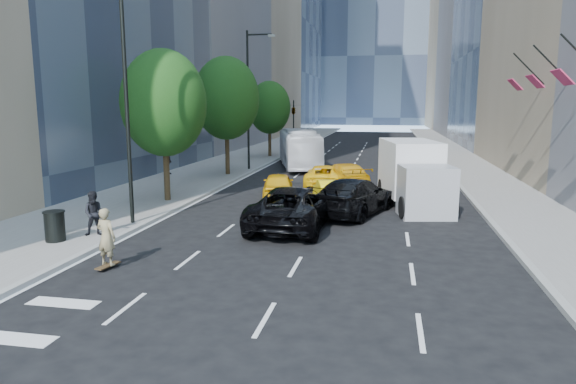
% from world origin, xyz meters
% --- Properties ---
extents(ground, '(160.00, 160.00, 0.00)m').
position_xyz_m(ground, '(0.00, 0.00, 0.00)').
color(ground, black).
rests_on(ground, ground).
extents(sidewalk_left, '(6.00, 120.00, 0.15)m').
position_xyz_m(sidewalk_left, '(-9.00, 30.00, 0.07)').
color(sidewalk_left, slate).
rests_on(sidewalk_left, ground).
extents(sidewalk_right, '(4.00, 120.00, 0.15)m').
position_xyz_m(sidewalk_right, '(10.00, 30.00, 0.07)').
color(sidewalk_right, slate).
rests_on(sidewalk_right, ground).
extents(tower_right_far, '(20.00, 24.00, 50.00)m').
position_xyz_m(tower_right_far, '(22.00, 98.00, 25.00)').
color(tower_right_far, '#85765C').
rests_on(tower_right_far, ground).
extents(lamp_near, '(2.13, 0.22, 10.00)m').
position_xyz_m(lamp_near, '(-6.32, 4.00, 5.81)').
color(lamp_near, black).
rests_on(lamp_near, sidewalk_left).
extents(lamp_far, '(2.13, 0.22, 10.00)m').
position_xyz_m(lamp_far, '(-6.32, 22.00, 5.81)').
color(lamp_far, black).
rests_on(lamp_far, sidewalk_left).
extents(tree_near, '(4.20, 4.20, 7.46)m').
position_xyz_m(tree_near, '(-7.20, 9.00, 4.97)').
color(tree_near, black).
rests_on(tree_near, sidewalk_left).
extents(tree_mid, '(4.50, 4.50, 7.99)m').
position_xyz_m(tree_mid, '(-7.20, 19.00, 5.32)').
color(tree_mid, black).
rests_on(tree_mid, sidewalk_left).
extents(tree_far, '(3.90, 3.90, 6.92)m').
position_xyz_m(tree_far, '(-7.20, 32.00, 4.62)').
color(tree_far, black).
rests_on(tree_far, sidewalk_left).
extents(traffic_signal, '(2.48, 0.53, 5.20)m').
position_xyz_m(traffic_signal, '(-6.40, 40.00, 4.23)').
color(traffic_signal, black).
rests_on(traffic_signal, sidewalk_left).
extents(facade_flags, '(1.85, 13.30, 2.05)m').
position_xyz_m(facade_flags, '(10.64, 10.00, 6.18)').
color(facade_flags, black).
rests_on(facade_flags, ground).
extents(skateboarder, '(0.71, 0.54, 1.76)m').
position_xyz_m(skateboarder, '(-4.54, -1.30, 0.88)').
color(skateboarder, '#867953').
rests_on(skateboarder, ground).
extents(black_sedan_lincoln, '(3.03, 6.16, 1.68)m').
position_xyz_m(black_sedan_lincoln, '(0.00, 5.00, 0.84)').
color(black_sedan_lincoln, black).
rests_on(black_sedan_lincoln, ground).
extents(black_sedan_mercedes, '(3.97, 6.12, 1.65)m').
position_xyz_m(black_sedan_mercedes, '(2.25, 8.00, 0.82)').
color(black_sedan_mercedes, black).
rests_on(black_sedan_mercedes, ground).
extents(taxi_a, '(2.34, 4.20, 1.35)m').
position_xyz_m(taxi_a, '(-2.00, 11.50, 0.68)').
color(taxi_a, '#D9A10B').
rests_on(taxi_a, ground).
extents(taxi_b, '(2.55, 4.59, 1.43)m').
position_xyz_m(taxi_b, '(1.20, 9.00, 0.72)').
color(taxi_b, yellow).
rests_on(taxi_b, ground).
extents(taxi_c, '(2.49, 4.85, 1.31)m').
position_xyz_m(taxi_c, '(-0.06, 15.67, 0.65)').
color(taxi_c, yellow).
rests_on(taxi_c, ground).
extents(taxi_d, '(3.77, 5.48, 1.47)m').
position_xyz_m(taxi_d, '(1.20, 15.50, 0.74)').
color(taxi_d, '#D8990B').
rests_on(taxi_d, ground).
extents(city_bus, '(5.18, 10.91, 2.96)m').
position_xyz_m(city_bus, '(-3.20, 25.04, 1.48)').
color(city_bus, white).
rests_on(city_bus, ground).
extents(box_truck, '(3.56, 6.89, 3.14)m').
position_xyz_m(box_truck, '(4.94, 10.50, 1.60)').
color(box_truck, silver).
rests_on(box_truck, ground).
extents(pedestrian_a, '(0.99, 0.90, 1.65)m').
position_xyz_m(pedestrian_a, '(-6.80, 1.77, 0.98)').
color(pedestrian_a, black).
rests_on(pedestrian_a, sidewalk_left).
extents(pedestrian_b, '(1.07, 0.98, 1.76)m').
position_xyz_m(pedestrian_b, '(-11.20, 18.00, 1.03)').
color(pedestrian_b, black).
rests_on(pedestrian_b, sidewalk_left).
extents(trash_can, '(0.69, 0.69, 1.03)m').
position_xyz_m(trash_can, '(-7.77, 0.79, 0.66)').
color(trash_can, black).
rests_on(trash_can, sidewalk_left).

